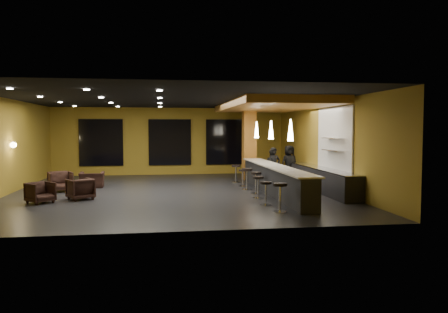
{
  "coord_description": "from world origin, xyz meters",
  "views": [
    {
      "loc": [
        -0.48,
        -16.56,
        2.38
      ],
      "look_at": [
        2.0,
        0.5,
        1.3
      ],
      "focal_mm": 35.0,
      "sensor_mm": 36.0,
      "label": 1
    }
  ],
  "objects": [
    {
      "name": "staff_a",
      "position": [
        4.25,
        1.29,
        0.81
      ],
      "size": [
        0.68,
        0.56,
        1.61
      ],
      "primitive_type": "imported",
      "rotation": [
        0.0,
        0.0,
        0.33
      ],
      "color": "black",
      "rests_on": "floor"
    },
    {
      "name": "wood_soffit",
      "position": [
        4.0,
        1.0,
        3.36
      ],
      "size": [
        3.6,
        8.0,
        0.28
      ],
      "primitive_type": "cube",
      "color": "#B17633",
      "rests_on": "ceiling"
    },
    {
      "name": "armchair_a",
      "position": [
        -4.33,
        -1.92,
        0.34
      ],
      "size": [
        1.04,
        1.04,
        0.68
      ],
      "primitive_type": "imported",
      "rotation": [
        0.0,
        0.0,
        0.76
      ],
      "color": "black",
      "rests_on": "floor"
    },
    {
      "name": "armchair_d",
      "position": [
        -3.28,
        1.78,
        0.31
      ],
      "size": [
        1.01,
        0.89,
        0.62
      ],
      "primitive_type": "imported",
      "rotation": [
        0.0,
        0.0,
        3.2
      ],
      "color": "black",
      "rests_on": "floor"
    },
    {
      "name": "wall_right",
      "position": [
        6.05,
        0.0,
        1.75
      ],
      "size": [
        0.1,
        13.0,
        3.5
      ],
      "primitive_type": "cube",
      "color": "olive",
      "rests_on": "floor"
    },
    {
      "name": "pendant_1",
      "position": [
        3.65,
        -0.5,
        2.35
      ],
      "size": [
        0.2,
        0.2,
        0.7
      ],
      "primitive_type": "cone",
      "color": "white",
      "rests_on": "wood_soffit"
    },
    {
      "name": "staff_c",
      "position": [
        5.25,
        2.4,
        0.83
      ],
      "size": [
        0.9,
        0.68,
        1.66
      ],
      "primitive_type": "imported",
      "rotation": [
        0.0,
        0.0,
        0.2
      ],
      "color": "black",
      "rests_on": "floor"
    },
    {
      "name": "staff_b",
      "position": [
        4.48,
        2.33,
        0.75
      ],
      "size": [
        0.82,
        0.69,
        1.49
      ],
      "primitive_type": "imported",
      "rotation": [
        0.0,
        0.0,
        -0.18
      ],
      "color": "black",
      "rests_on": "floor"
    },
    {
      "name": "column",
      "position": [
        3.65,
        3.6,
        1.75
      ],
      "size": [
        0.6,
        0.6,
        3.5
      ],
      "primitive_type": "cube",
      "color": "#A26524",
      "rests_on": "floor"
    },
    {
      "name": "bar_stool_4",
      "position": [
        2.86,
        0.12,
        0.54
      ],
      "size": [
        0.43,
        0.43,
        0.85
      ],
      "rotation": [
        0.0,
        0.0,
        0.11
      ],
      "color": "silver",
      "rests_on": "floor"
    },
    {
      "name": "wall_sconce",
      "position": [
        -5.88,
        0.5,
        1.8
      ],
      "size": [
        0.22,
        0.22,
        0.22
      ],
      "primitive_type": "sphere",
      "color": "#FFE5B2",
      "rests_on": "wall_left"
    },
    {
      "name": "bar_counter",
      "position": [
        3.65,
        -1.0,
        0.5
      ],
      "size": [
        0.6,
        8.0,
        1.0
      ],
      "primitive_type": "cube",
      "color": "black",
      "rests_on": "floor"
    },
    {
      "name": "wall_left",
      "position": [
        -6.05,
        0.0,
        1.75
      ],
      "size": [
        0.1,
        13.0,
        3.5
      ],
      "primitive_type": "cube",
      "color": "olive",
      "rests_on": "floor"
    },
    {
      "name": "armchair_c",
      "position": [
        -4.28,
        0.67,
        0.39
      ],
      "size": [
        1.08,
        1.09,
        0.77
      ],
      "primitive_type": "imported",
      "rotation": [
        0.0,
        0.0,
        0.38
      ],
      "color": "black",
      "rests_on": "floor"
    },
    {
      "name": "pendant_2",
      "position": [
        3.65,
        2.0,
        2.35
      ],
      "size": [
        0.2,
        0.2,
        0.7
      ],
      "primitive_type": "cone",
      "color": "white",
      "rests_on": "wood_soffit"
    },
    {
      "name": "window_center",
      "position": [
        0.0,
        6.44,
        1.7
      ],
      "size": [
        2.2,
        0.06,
        2.4
      ],
      "primitive_type": "cube",
      "color": "black",
      "rests_on": "wall_back"
    },
    {
      "name": "wall_front",
      "position": [
        0.0,
        -6.55,
        1.75
      ],
      "size": [
        12.0,
        0.1,
        3.5
      ],
      "primitive_type": "cube",
      "color": "olive",
      "rests_on": "floor"
    },
    {
      "name": "wall_shelf_upper",
      "position": [
        5.82,
        -1.2,
        2.05
      ],
      "size": [
        0.3,
        1.5,
        0.03
      ],
      "primitive_type": "cube",
      "color": "silver",
      "rests_on": "wall_right"
    },
    {
      "name": "pendant_0",
      "position": [
        3.65,
        -3.0,
        2.35
      ],
      "size": [
        0.2,
        0.2,
        0.7
      ],
      "primitive_type": "cone",
      "color": "white",
      "rests_on": "wood_soffit"
    },
    {
      "name": "armchair_b",
      "position": [
        -3.19,
        -1.36,
        0.36
      ],
      "size": [
        1.07,
        1.08,
        0.72
      ],
      "primitive_type": "imported",
      "rotation": [
        0.0,
        0.0,
        3.68
      ],
      "color": "black",
      "rests_on": "floor"
    },
    {
      "name": "bar_stool_6",
      "position": [
        2.83,
        2.5,
        0.51
      ],
      "size": [
        0.4,
        0.4,
        0.79
      ],
      "rotation": [
        0.0,
        0.0,
        0.26
      ],
      "color": "silver",
      "rests_on": "floor"
    },
    {
      "name": "bar_stool_5",
      "position": [
        2.88,
        1.12,
        0.46
      ],
      "size": [
        0.36,
        0.36,
        0.72
      ],
      "rotation": [
        0.0,
        0.0,
        -0.27
      ],
      "color": "silver",
      "rests_on": "floor"
    },
    {
      "name": "prep_counter",
      "position": [
        5.65,
        -0.5,
        0.43
      ],
      "size": [
        0.7,
        6.0,
        0.86
      ],
      "primitive_type": "cube",
      "color": "black",
      "rests_on": "floor"
    },
    {
      "name": "bar_stool_1",
      "position": [
        2.76,
        -3.36,
        0.48
      ],
      "size": [
        0.38,
        0.38,
        0.75
      ],
      "rotation": [
        0.0,
        0.0,
        -0.11
      ],
      "color": "silver",
      "rests_on": "floor"
    },
    {
      "name": "floor",
      "position": [
        0.0,
        0.0,
        -0.05
      ],
      "size": [
        12.0,
        13.0,
        0.1
      ],
      "primitive_type": "cube",
      "color": "black",
      "rests_on": "ground"
    },
    {
      "name": "bar_top",
      "position": [
        3.65,
        -1.0,
        1.02
      ],
      "size": [
        0.78,
        8.1,
        0.05
      ],
      "primitive_type": "cube",
      "color": "silver",
      "rests_on": "bar_counter"
    },
    {
      "name": "bar_stool_2",
      "position": [
        2.82,
        -2.03,
        0.49
      ],
      "size": [
        0.39,
        0.39,
        0.77
      ],
      "rotation": [
        0.0,
        0.0,
        0.15
      ],
      "color": "silver",
      "rests_on": "floor"
    },
    {
      "name": "window_right",
      "position": [
        3.0,
        6.44,
        1.7
      ],
      "size": [
        2.2,
        0.06,
        2.4
      ],
      "primitive_type": "cube",
      "color": "black",
      "rests_on": "wall_back"
    },
    {
      "name": "prep_top",
      "position": [
        5.65,
        -0.5,
        0.89
      ],
      "size": [
        0.72,
        6.0,
        0.03
      ],
      "primitive_type": "cube",
      "color": "silver",
      "rests_on": "prep_counter"
    },
    {
      "name": "bar_stool_3",
      "position": [
        2.98,
        -0.95,
        0.52
      ],
      "size": [
        0.41,
        0.41,
        0.81
      ],
      "rotation": [
        0.0,
        0.0,
        0.36
      ],
      "color": "silver",
      "rests_on": "floor"
    },
    {
      "name": "wall_shelf_lower",
      "position": [
        5.82,
        -1.2,
        1.6
      ],
      "size": [
        0.3,
        1.5,
        0.03
      ],
      "primitive_type": "cube",
      "color": "silver",
      "rests_on": "wall_right"
    },
    {
      "name": "ceiling",
      "position": [
        0.0,
        0.0,
        3.55
      ],
      "size": [
        12.0,
        13.0,
        0.1
      ],
      "primitive_type": "cube",
      "color": "black"
    },
    {
      "name": "wall_back",
      "position": [
        0.0,
        6.55,
        1.75
      ],
      "size": [
        12.0,
        0.1,
        3.5
      ],
      "primitive_type": "cube",
      "color": "olive",
      "rests_on": "floor"
    },
    {
      "name": "tile_backsplash",
      "position": [
        5.96,
        -1.0,
        2.0
      ],
      "size": [
        0.06,
        3.2,
        2.4
      ],
      "primitive_type": "cube",
      "color": "white",
      "rests_on": "wall_right"
    },
    {
      "name": "window_left",
      "position": [
        -3.5,
        6.44,
        1.7
      ],
      "size": [
        2.2,
        0.06,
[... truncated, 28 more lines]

